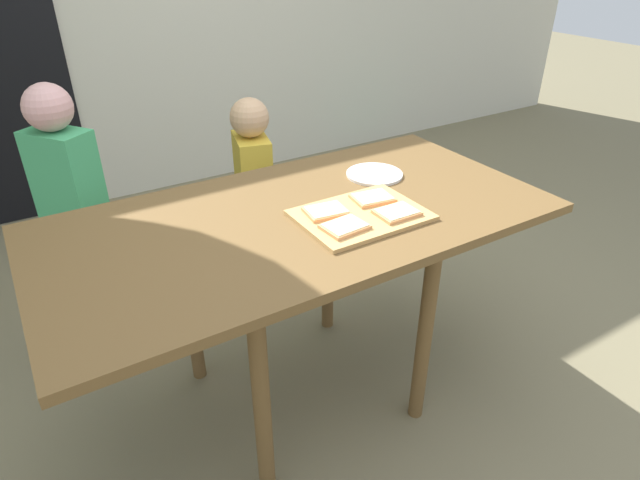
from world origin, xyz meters
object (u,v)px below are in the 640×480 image
plate_white_right (374,174)px  pizza_slice_near_right (397,212)px  child_left (72,202)px  child_right (254,183)px  pizza_slice_near_left (345,226)px  dining_table (300,236)px  garden_hose_coil (400,161)px  pizza_slice_far_right (373,198)px  cutting_board (361,215)px  pizza_slice_far_left (326,211)px

plate_white_right → pizza_slice_near_right: bearing=-115.0°
child_left → child_right: child_left is taller
plate_white_right → child_right: bearing=104.8°
pizza_slice_near_left → plate_white_right: (0.33, 0.29, -0.01)m
dining_table → garden_hose_coil: bearing=42.4°
pizza_slice_near_left → child_left: 1.16m
pizza_slice_far_right → pizza_slice_near_right: same height
cutting_board → pizza_slice_near_left: (-0.10, -0.05, 0.01)m
pizza_slice_near_right → child_left: 1.27m
pizza_slice_far_right → pizza_slice_near_left: size_ratio=1.04×
garden_hose_coil → pizza_slice_near_right: bearing=-130.5°
dining_table → garden_hose_coil: size_ratio=3.64×
dining_table → cutting_board: bearing=-37.0°
cutting_board → pizza_slice_near_right: size_ratio=3.02×
cutting_board → child_right: (0.05, 0.91, -0.25)m
cutting_board → child_left: bearing=128.1°
child_right → pizza_slice_near_right: bearing=-87.9°
pizza_slice_far_left → child_right: 0.90m
child_left → garden_hose_coil: 2.57m
pizza_slice_far_right → plate_white_right: bearing=51.6°
dining_table → child_left: size_ratio=1.47×
pizza_slice_near_left → child_left: size_ratio=0.12×
child_left → garden_hose_coil: size_ratio=2.47×
plate_white_right → child_left: size_ratio=0.19×
pizza_slice_far_left → pizza_slice_far_right: size_ratio=0.99×
plate_white_right → dining_table: bearing=-162.2°
dining_table → child_right: (0.21, 0.79, -0.16)m
pizza_slice_far_left → child_right: size_ratio=0.15×
pizza_slice_far_right → garden_hose_coil: bearing=47.5°
dining_table → pizza_slice_near_left: size_ratio=11.86×
pizza_slice_far_right → child_left: bearing=133.2°
pizza_slice_near_left → garden_hose_coil: size_ratio=0.31×
cutting_board → pizza_slice_far_left: (-0.09, 0.06, 0.01)m
pizza_slice_far_right → garden_hose_coil: 2.42m
child_left → child_right: (0.77, -0.00, -0.10)m
pizza_slice_far_left → garden_hose_coil: 2.54m
pizza_slice_far_right → garden_hose_coil: size_ratio=0.32×
garden_hose_coil → dining_table: bearing=-137.6°
dining_table → child_right: bearing=75.4°
pizza_slice_far_left → pizza_slice_near_right: bearing=-34.1°
dining_table → pizza_slice_near_right: (0.24, -0.18, 0.10)m
cutting_board → pizza_slice_near_left: pizza_slice_near_left is taller
cutting_board → pizza_slice_near_left: size_ratio=2.88×
dining_table → child_right: child_right is taller
pizza_slice_far_left → pizza_slice_near_left: 0.11m
child_right → pizza_slice_far_left: bearing=-99.5°
child_left → child_right: size_ratio=1.17×
dining_table → pizza_slice_far_right: size_ratio=11.43×
pizza_slice_far_left → pizza_slice_near_right: 0.22m
pizza_slice_near_right → child_right: (-0.04, 0.97, -0.26)m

